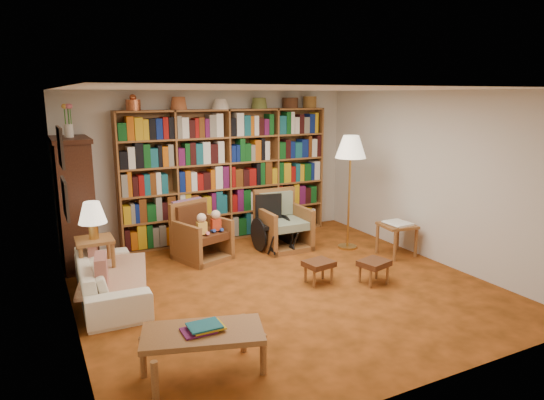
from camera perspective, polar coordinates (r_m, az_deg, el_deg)
floor at (r=6.41m, az=1.19°, el=-10.05°), size 5.00×5.00×0.00m
ceiling at (r=5.92m, az=1.30°, el=12.92°), size 5.00×5.00×0.00m
wall_back at (r=8.30m, az=-6.96°, el=4.01°), size 5.00×0.00×5.00m
wall_front at (r=4.08m, az=18.14°, el=-5.25°), size 5.00×0.00×5.00m
wall_left at (r=5.36m, az=-23.04°, el=-1.49°), size 0.00×5.00×5.00m
wall_right at (r=7.53m, az=18.27°, el=2.63°), size 0.00×5.00×5.00m
bookshelf at (r=8.22m, az=-5.23°, el=3.42°), size 3.60×0.30×2.42m
curio_cabinet at (r=7.39m, az=-22.15°, el=-0.18°), size 0.50×0.95×2.40m
framed_pictures at (r=5.59m, az=-23.38°, el=2.94°), size 0.03×0.52×0.97m
sofa at (r=6.25m, az=-18.54°, el=-8.75°), size 1.79×0.75×0.52m
sofa_throw at (r=6.24m, az=-18.11°, el=-8.34°), size 1.02×1.53×0.04m
cushion_left at (r=6.50m, az=-20.27°, el=-6.27°), size 0.15×0.36×0.35m
cushion_right at (r=5.84m, az=-19.41°, el=-8.30°), size 0.19×0.41×0.39m
side_table_lamp at (r=6.51m, az=-20.07°, el=-5.72°), size 0.45×0.45×0.67m
table_lamp at (r=6.38m, az=-20.39°, el=-1.54°), size 0.35×0.35×0.47m
armchair_leather at (r=7.43m, az=-8.46°, el=-4.07°), size 0.92×0.92×0.87m
armchair_sage at (r=7.88m, az=1.03°, el=-3.01°), size 0.75×0.78×0.92m
wheelchair at (r=7.73m, az=0.01°, el=-2.95°), size 0.50×0.70×0.88m
floor_lamp at (r=7.67m, az=9.24°, el=5.65°), size 0.48×0.48×1.82m
side_table_papers at (r=7.67m, az=14.50°, el=-3.33°), size 0.55×0.55×0.53m
footstool_a at (r=6.42m, az=5.52°, el=-7.64°), size 0.41×0.36×0.31m
footstool_b at (r=6.53m, az=11.91°, el=-7.46°), size 0.44×0.40×0.32m
coffee_table at (r=4.42m, az=-8.14°, el=-15.59°), size 1.16×0.81×0.48m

